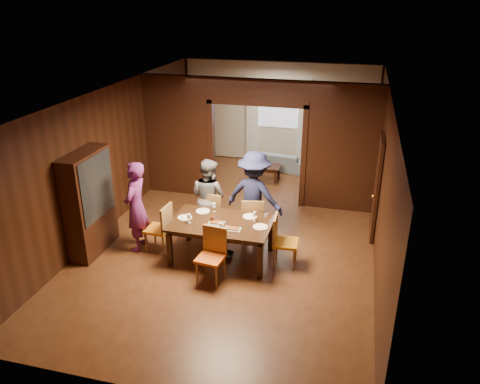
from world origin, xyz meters
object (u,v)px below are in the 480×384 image
(sofa, at_px, (277,160))
(chair_far_r, at_px, (253,219))
(dining_table, at_px, (222,240))
(chair_right, at_px, (286,241))
(person_navy, at_px, (254,196))
(person_grey, at_px, (208,197))
(chair_near, at_px, (210,257))
(chair_left, at_px, (158,228))
(chair_far_l, at_px, (215,212))
(hutch, at_px, (89,203))
(person_purple, at_px, (136,207))
(coffee_table, at_px, (265,173))

(sofa, relative_size, chair_far_r, 1.79)
(dining_table, xyz_separation_m, chair_right, (1.19, 0.07, 0.10))
(person_navy, bearing_deg, person_grey, 15.16)
(chair_near, bearing_deg, chair_left, 156.41)
(chair_left, bearing_deg, person_navy, 124.97)
(chair_far_l, xyz_separation_m, chair_far_r, (0.82, -0.11, 0.00))
(sofa, height_order, hutch, hutch)
(person_grey, bearing_deg, chair_far_r, -165.06)
(hutch, bearing_deg, chair_left, 13.86)
(sofa, relative_size, dining_table, 0.94)
(person_purple, xyz_separation_m, person_grey, (1.13, 0.96, -0.08))
(dining_table, bearing_deg, coffee_table, 90.12)
(chair_far_l, relative_size, chair_far_r, 1.00)
(dining_table, relative_size, chair_left, 1.90)
(chair_left, relative_size, chair_right, 1.00)
(coffee_table, relative_size, chair_far_r, 0.82)
(chair_far_r, xyz_separation_m, chair_near, (-0.39, -1.57, 0.00))
(person_navy, bearing_deg, chair_left, 42.66)
(dining_table, relative_size, coffee_table, 2.31)
(person_grey, relative_size, chair_near, 1.67)
(coffee_table, bearing_deg, chair_left, -106.92)
(chair_right, bearing_deg, sofa, 9.32)
(person_grey, height_order, hutch, hutch)
(person_purple, bearing_deg, chair_far_r, 109.72)
(chair_left, bearing_deg, person_grey, 146.50)
(person_grey, bearing_deg, coffee_table, -76.81)
(person_grey, bearing_deg, chair_left, 75.31)
(chair_left, distance_m, chair_far_r, 1.87)
(dining_table, bearing_deg, person_grey, 120.62)
(dining_table, height_order, chair_near, chair_near)
(person_navy, xyz_separation_m, chair_left, (-1.66, -1.00, -0.43))
(sofa, xyz_separation_m, chair_right, (1.06, -4.96, 0.23))
(chair_far_r, xyz_separation_m, hutch, (-2.91, -1.11, 0.52))
(person_navy, distance_m, dining_table, 1.18)
(person_purple, height_order, sofa, person_purple)
(coffee_table, distance_m, chair_far_l, 3.25)
(chair_right, bearing_deg, person_grey, 61.22)
(person_navy, relative_size, chair_far_l, 1.88)
(person_grey, bearing_deg, person_purple, 62.87)
(sofa, xyz_separation_m, dining_table, (-0.14, -5.03, 0.13))
(person_navy, xyz_separation_m, chair_far_r, (0.03, -0.19, -0.43))
(chair_right, xyz_separation_m, chair_near, (-1.16, -0.85, 0.00))
(sofa, distance_m, chair_far_r, 4.26)
(dining_table, distance_m, coffee_table, 4.12)
(person_navy, height_order, coffee_table, person_navy)
(person_grey, distance_m, chair_left, 1.23)
(sofa, xyz_separation_m, coffee_table, (-0.15, -0.92, -0.05))
(chair_far_l, height_order, hutch, hutch)
(dining_table, xyz_separation_m, chair_left, (-1.27, -0.02, 0.10))
(person_navy, height_order, chair_left, person_navy)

